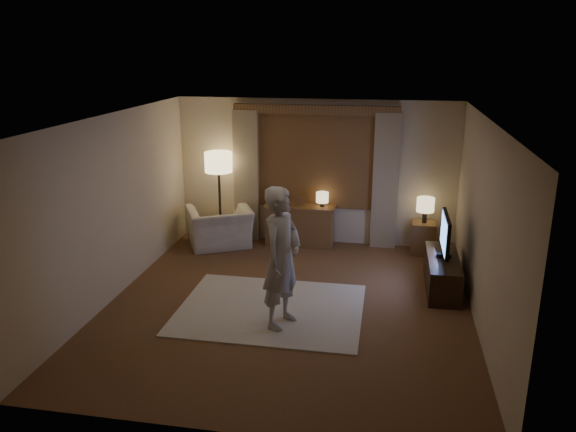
% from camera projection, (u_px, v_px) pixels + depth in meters
% --- Properties ---
extents(room, '(5.04, 5.54, 2.64)m').
position_uv_depth(room, '(294.00, 204.00, 7.93)').
color(room, brown).
rests_on(room, ground).
extents(rug, '(2.50, 2.00, 0.02)m').
position_uv_depth(rug, '(271.00, 309.00, 7.72)').
color(rug, beige).
rests_on(rug, floor).
extents(sideboard, '(1.20, 0.40, 0.70)m').
position_uv_depth(sideboard, '(300.00, 226.00, 10.14)').
color(sideboard, brown).
rests_on(sideboard, floor).
extents(picture_frame, '(0.16, 0.02, 0.20)m').
position_uv_depth(picture_frame, '(300.00, 202.00, 10.01)').
color(picture_frame, brown).
rests_on(picture_frame, sideboard).
extents(plant, '(0.17, 0.13, 0.30)m').
position_uv_depth(plant, '(278.00, 198.00, 10.06)').
color(plant, '#999999').
rests_on(plant, sideboard).
extents(table_lamp_sideboard, '(0.22, 0.22, 0.30)m').
position_uv_depth(table_lamp_sideboard, '(322.00, 198.00, 9.91)').
color(table_lamp_sideboard, black).
rests_on(table_lamp_sideboard, sideboard).
extents(floor_lamp, '(0.49, 0.49, 1.67)m').
position_uv_depth(floor_lamp, '(219.00, 167.00, 9.98)').
color(floor_lamp, black).
rests_on(floor_lamp, floor).
extents(armchair, '(1.41, 1.35, 0.71)m').
position_uv_depth(armchair, '(220.00, 227.00, 10.07)').
color(armchair, beige).
rests_on(armchair, floor).
extents(side_table, '(0.40, 0.40, 0.56)m').
position_uv_depth(side_table, '(423.00, 238.00, 9.74)').
color(side_table, brown).
rests_on(side_table, floor).
extents(table_lamp_side, '(0.30, 0.30, 0.44)m').
position_uv_depth(table_lamp_side, '(425.00, 205.00, 9.57)').
color(table_lamp_side, black).
rests_on(table_lamp_side, side_table).
extents(tv_stand, '(0.45, 1.40, 0.50)m').
position_uv_depth(tv_stand, '(442.00, 273.00, 8.31)').
color(tv_stand, black).
rests_on(tv_stand, floor).
extents(tv, '(0.22, 0.89, 0.64)m').
position_uv_depth(tv, '(445.00, 234.00, 8.14)').
color(tv, black).
rests_on(tv, tv_stand).
extents(person, '(0.64, 0.78, 1.83)m').
position_uv_depth(person, '(282.00, 258.00, 7.03)').
color(person, '#B7B0A9').
rests_on(person, rug).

